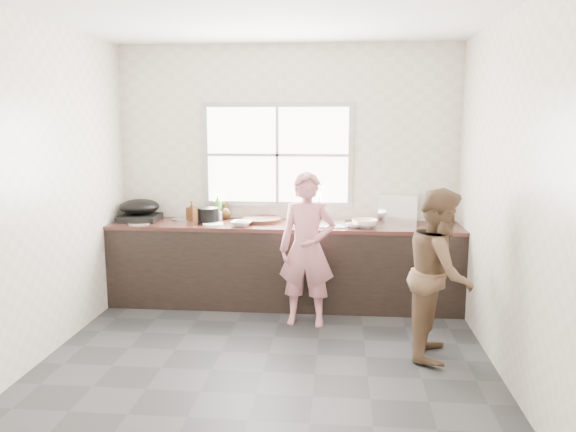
# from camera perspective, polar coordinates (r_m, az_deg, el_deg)

# --- Properties ---
(floor) EXTENTS (3.60, 3.20, 0.01)m
(floor) POSITION_cam_1_polar(r_m,az_deg,el_deg) (4.80, -1.97, -13.81)
(floor) COLOR #2B2B2E
(floor) RESTS_ON ground
(ceiling) EXTENTS (3.60, 3.20, 0.01)m
(ceiling) POSITION_cam_1_polar(r_m,az_deg,el_deg) (4.48, -2.18, 19.91)
(ceiling) COLOR silver
(ceiling) RESTS_ON wall_back
(wall_back) EXTENTS (3.60, 0.01, 2.70)m
(wall_back) POSITION_cam_1_polar(r_m,az_deg,el_deg) (6.03, -0.10, 4.33)
(wall_back) COLOR beige
(wall_back) RESTS_ON ground
(wall_left) EXTENTS (0.01, 3.20, 2.70)m
(wall_left) POSITION_cam_1_polar(r_m,az_deg,el_deg) (5.00, -23.05, 2.49)
(wall_left) COLOR beige
(wall_left) RESTS_ON ground
(wall_right) EXTENTS (0.01, 3.20, 2.70)m
(wall_right) POSITION_cam_1_polar(r_m,az_deg,el_deg) (4.57, 20.98, 2.03)
(wall_right) COLOR beige
(wall_right) RESTS_ON ground
(wall_front) EXTENTS (3.60, 0.01, 2.70)m
(wall_front) POSITION_cam_1_polar(r_m,az_deg,el_deg) (2.88, -6.18, -1.51)
(wall_front) COLOR beige
(wall_front) RESTS_ON ground
(cabinet) EXTENTS (3.60, 0.62, 0.82)m
(cabinet) POSITION_cam_1_polar(r_m,az_deg,el_deg) (5.88, -0.39, -5.11)
(cabinet) COLOR black
(cabinet) RESTS_ON floor
(countertop) EXTENTS (3.60, 0.64, 0.04)m
(countertop) POSITION_cam_1_polar(r_m,az_deg,el_deg) (5.79, -0.40, -0.99)
(countertop) COLOR #361B16
(countertop) RESTS_ON cabinet
(sink) EXTENTS (0.55, 0.45, 0.02)m
(sink) POSITION_cam_1_polar(r_m,az_deg,el_deg) (5.76, 3.07, -0.80)
(sink) COLOR silver
(sink) RESTS_ON countertop
(faucet) EXTENTS (0.02, 0.02, 0.30)m
(faucet) POSITION_cam_1_polar(r_m,az_deg,el_deg) (5.93, 3.16, 0.92)
(faucet) COLOR silver
(faucet) RESTS_ON countertop
(window_frame) EXTENTS (1.60, 0.05, 1.10)m
(window_frame) POSITION_cam_1_polar(r_m,az_deg,el_deg) (6.01, -1.07, 6.23)
(window_frame) COLOR #9EA0A5
(window_frame) RESTS_ON wall_back
(window_glazing) EXTENTS (1.50, 0.01, 1.00)m
(window_glazing) POSITION_cam_1_polar(r_m,az_deg,el_deg) (5.98, -1.10, 6.21)
(window_glazing) COLOR white
(window_glazing) RESTS_ON window_frame
(woman) EXTENTS (0.52, 0.36, 1.35)m
(woman) POSITION_cam_1_polar(r_m,az_deg,el_deg) (5.26, 1.95, -3.89)
(woman) COLOR #D37F8B
(woman) RESTS_ON floor
(person_side) EXTENTS (0.66, 0.77, 1.38)m
(person_side) POSITION_cam_1_polar(r_m,az_deg,el_deg) (4.71, 15.20, -5.63)
(person_side) COLOR brown
(person_side) RESTS_ON floor
(cutting_board) EXTENTS (0.51, 0.51, 0.04)m
(cutting_board) POSITION_cam_1_polar(r_m,az_deg,el_deg) (5.90, -2.66, -0.40)
(cutting_board) COLOR #341F14
(cutting_board) RESTS_ON countertop
(cleaver) EXTENTS (0.23, 0.22, 0.01)m
(cleaver) POSITION_cam_1_polar(r_m,az_deg,el_deg) (5.85, -3.37, -0.26)
(cleaver) COLOR silver
(cleaver) RESTS_ON cutting_board
(bowl_mince) EXTENTS (0.25, 0.25, 0.05)m
(bowl_mince) POSITION_cam_1_polar(r_m,az_deg,el_deg) (5.68, -4.74, -0.76)
(bowl_mince) COLOR white
(bowl_mince) RESTS_ON countertop
(bowl_crabs) EXTENTS (0.24, 0.24, 0.06)m
(bowl_crabs) POSITION_cam_1_polar(r_m,az_deg,el_deg) (5.63, 7.80, -0.83)
(bowl_crabs) COLOR white
(bowl_crabs) RESTS_ON countertop
(bowl_held) EXTENTS (0.22, 0.22, 0.06)m
(bowl_held) POSITION_cam_1_polar(r_m,az_deg,el_deg) (5.59, 6.62, -0.91)
(bowl_held) COLOR silver
(bowl_held) RESTS_ON countertop
(black_pot) EXTENTS (0.24, 0.24, 0.16)m
(black_pot) POSITION_cam_1_polar(r_m,az_deg,el_deg) (5.88, -8.11, 0.06)
(black_pot) COLOR black
(black_pot) RESTS_ON countertop
(plate_food) EXTENTS (0.22, 0.22, 0.02)m
(plate_food) POSITION_cam_1_polar(r_m,az_deg,el_deg) (5.76, -7.62, -0.83)
(plate_food) COLOR white
(plate_food) RESTS_ON countertop
(bottle_green) EXTENTS (0.13, 0.13, 0.27)m
(bottle_green) POSITION_cam_1_polar(r_m,az_deg,el_deg) (6.10, -7.15, 0.98)
(bottle_green) COLOR #559F34
(bottle_green) RESTS_ON countertop
(bottle_brown_tall) EXTENTS (0.11, 0.11, 0.19)m
(bottle_brown_tall) POSITION_cam_1_polar(r_m,az_deg,el_deg) (6.05, -9.73, 0.45)
(bottle_brown_tall) COLOR #4A2912
(bottle_brown_tall) RESTS_ON countertop
(bottle_brown_short) EXTENTS (0.13, 0.13, 0.16)m
(bottle_brown_short) POSITION_cam_1_polar(r_m,az_deg,el_deg) (6.09, -6.40, 0.43)
(bottle_brown_short) COLOR #422E10
(bottle_brown_short) RESTS_ON countertop
(glass_jar) EXTENTS (0.08, 0.08, 0.09)m
(glass_jar) POSITION_cam_1_polar(r_m,az_deg,el_deg) (6.05, -7.02, 0.03)
(glass_jar) COLOR silver
(glass_jar) RESTS_ON countertop
(burner) EXTENTS (0.43, 0.43, 0.06)m
(burner) POSITION_cam_1_polar(r_m,az_deg,el_deg) (6.17, -14.85, -0.17)
(burner) COLOR black
(burner) RESTS_ON countertop
(wok) EXTENTS (0.43, 0.43, 0.16)m
(wok) POSITION_cam_1_polar(r_m,az_deg,el_deg) (6.22, -14.86, 0.93)
(wok) COLOR black
(wok) RESTS_ON burner
(dish_rack) EXTENTS (0.45, 0.37, 0.30)m
(dish_rack) POSITION_cam_1_polar(r_m,az_deg,el_deg) (5.97, 11.23, 0.80)
(dish_rack) COLOR silver
(dish_rack) RESTS_ON countertop
(pot_lid_left) EXTENTS (0.32, 0.32, 0.01)m
(pot_lid_left) POSITION_cam_1_polar(r_m,az_deg,el_deg) (6.02, -14.78, -0.63)
(pot_lid_left) COLOR silver
(pot_lid_left) RESTS_ON countertop
(pot_lid_right) EXTENTS (0.34, 0.34, 0.01)m
(pot_lid_right) POSITION_cam_1_polar(r_m,az_deg,el_deg) (6.13, -10.52, -0.31)
(pot_lid_right) COLOR #ACAFB3
(pot_lid_right) RESTS_ON countertop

